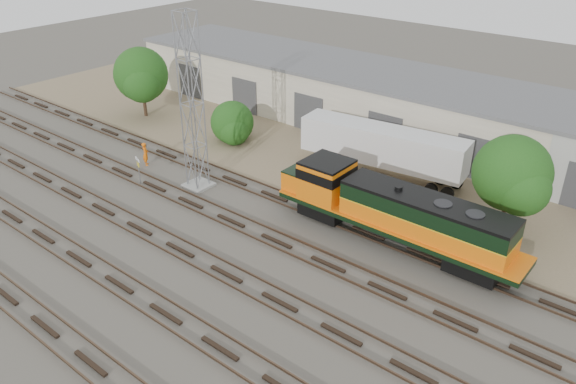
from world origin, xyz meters
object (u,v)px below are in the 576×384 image
Objects in this scene: signal_tower at (192,107)px; worker at (146,154)px; semi_trailer at (386,147)px; locomotive at (392,211)px.

worker is at bearing -179.58° from signal_tower.
locomotive is at bearing -64.27° from semi_trailer.
locomotive is 1.27× the size of signal_tower.
locomotive reaches higher than semi_trailer.
locomotive is at bearing 8.57° from signal_tower.
locomotive is 1.24× the size of semi_trailer.
locomotive is 9.39m from semi_trailer.
semi_trailer is (10.03, 10.19, -3.76)m from signal_tower.
worker is (-21.18, -2.32, -1.30)m from locomotive.
signal_tower is 6.63× the size of worker.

